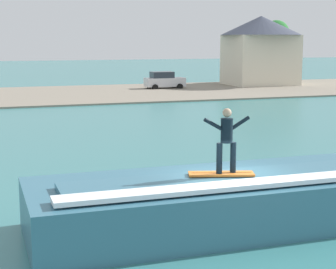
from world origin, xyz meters
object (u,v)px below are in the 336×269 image
wave_crest (223,201)px  tree_tall_bare (276,34)px  car_far_shore (164,80)px  house_gabled_white (261,46)px  surfboard (221,174)px  surfer (227,137)px

wave_crest → tree_tall_bare: bearing=59.1°
car_far_shore → house_gabled_white: size_ratio=0.46×
car_far_shore → surfboard: bearing=-106.3°
surfboard → surfer: (0.11, -0.06, 1.01)m
surfboard → tree_tall_bare: size_ratio=0.24×
surfboard → house_gabled_white: house_gabled_white is taller
car_far_shore → surfer: bearing=-106.1°
wave_crest → car_far_shore: size_ratio=2.59×
car_far_shore → tree_tall_bare: size_ratio=0.55×
surfboard → house_gabled_white: 49.21m
car_far_shore → tree_tall_bare: (15.88, 4.94, 4.86)m
house_gabled_white → wave_crest: bearing=-119.1°
surfboard → car_far_shore: (12.26, 41.93, -0.62)m
surfboard → house_gabled_white: (23.94, 42.90, 2.86)m
car_far_shore → tree_tall_bare: tree_tall_bare is taller
surfboard → car_far_shore: size_ratio=0.44×
car_far_shore → house_gabled_white: bearing=4.7°
surfboard → house_gabled_white: size_ratio=0.20×
surfer → house_gabled_white: 49.16m
wave_crest → surfboard: surfboard is taller
house_gabled_white → surfer: bearing=-119.0°
surfer → tree_tall_bare: 54.75m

